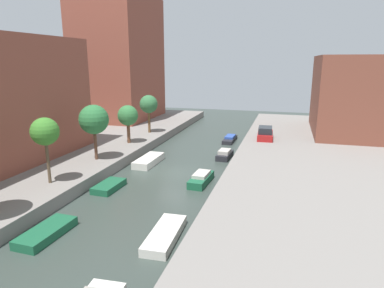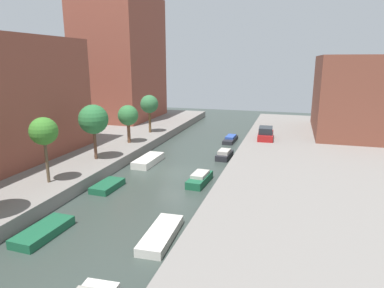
{
  "view_description": "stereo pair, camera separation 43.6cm",
  "coord_description": "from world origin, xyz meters",
  "px_view_note": "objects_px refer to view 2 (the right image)",
  "views": [
    {
      "loc": [
        9.79,
        -27.64,
        10.0
      ],
      "look_at": [
        -0.19,
        7.34,
        1.01
      ],
      "focal_mm": 31.6,
      "sensor_mm": 36.0,
      "label": 1
    },
    {
      "loc": [
        10.21,
        -27.52,
        10.0
      ],
      "look_at": [
        -0.19,
        7.34,
        1.01
      ],
      "focal_mm": 31.6,
      "sensor_mm": 36.0,
      "label": 2
    }
  ],
  "objects_px": {
    "street_tree_4": "(149,104)",
    "moored_boat_left_1": "(43,232)",
    "moored_boat_right_1": "(161,235)",
    "moored_boat_right_4": "(230,139)",
    "parked_car": "(266,134)",
    "low_block_right": "(358,95)",
    "moored_boat_right_2": "(200,179)",
    "street_tree_2": "(93,120)",
    "apartment_tower_far": "(121,59)",
    "street_tree_1": "(44,132)",
    "street_tree_3": "(128,116)",
    "moored_boat_left_2": "(107,186)",
    "moored_boat_left_3": "(148,160)",
    "moored_boat_right_3": "(224,155)"
  },
  "relations": [
    {
      "from": "street_tree_4",
      "to": "moored_boat_left_1",
      "type": "height_order",
      "value": "street_tree_4"
    },
    {
      "from": "moored_boat_left_1",
      "to": "moored_boat_right_1",
      "type": "distance_m",
      "value": 6.95
    },
    {
      "from": "moored_boat_right_4",
      "to": "parked_car",
      "type": "bearing_deg",
      "value": -19.92
    },
    {
      "from": "low_block_right",
      "to": "moored_boat_right_2",
      "type": "distance_m",
      "value": 25.97
    },
    {
      "from": "street_tree_2",
      "to": "parked_car",
      "type": "xyz_separation_m",
      "value": [
        14.61,
        13.12,
        -3.15
      ]
    },
    {
      "from": "apartment_tower_far",
      "to": "street_tree_1",
      "type": "bearing_deg",
      "value": -73.0
    },
    {
      "from": "low_block_right",
      "to": "street_tree_4",
      "type": "relative_size",
      "value": 3.05
    },
    {
      "from": "street_tree_3",
      "to": "apartment_tower_far",
      "type": "bearing_deg",
      "value": 119.71
    },
    {
      "from": "parked_car",
      "to": "moored_boat_left_1",
      "type": "relative_size",
      "value": 1.11
    },
    {
      "from": "parked_car",
      "to": "moored_boat_left_2",
      "type": "xyz_separation_m",
      "value": [
        -10.96,
        -17.4,
        -1.34
      ]
    },
    {
      "from": "parked_car",
      "to": "moored_boat_right_2",
      "type": "distance_m",
      "value": 14.71
    },
    {
      "from": "moored_boat_left_1",
      "to": "street_tree_4",
      "type": "bearing_deg",
      "value": 99.0
    },
    {
      "from": "street_tree_1",
      "to": "moored_boat_left_3",
      "type": "xyz_separation_m",
      "value": [
        4.01,
        9.49,
        -4.59
      ]
    },
    {
      "from": "moored_boat_left_1",
      "to": "moored_boat_right_1",
      "type": "xyz_separation_m",
      "value": [
        6.74,
        1.67,
        -0.01
      ]
    },
    {
      "from": "moored_boat_left_2",
      "to": "moored_boat_right_4",
      "type": "relative_size",
      "value": 0.75
    },
    {
      "from": "apartment_tower_far",
      "to": "moored_boat_right_2",
      "type": "bearing_deg",
      "value": -50.33
    },
    {
      "from": "street_tree_3",
      "to": "moored_boat_right_3",
      "type": "xyz_separation_m",
      "value": [
        10.92,
        0.2,
        -3.67
      ]
    },
    {
      "from": "moored_boat_right_2",
      "to": "moored_boat_right_4",
      "type": "relative_size",
      "value": 0.89
    },
    {
      "from": "low_block_right",
      "to": "moored_boat_right_2",
      "type": "height_order",
      "value": "low_block_right"
    },
    {
      "from": "street_tree_3",
      "to": "moored_boat_left_2",
      "type": "height_order",
      "value": "street_tree_3"
    },
    {
      "from": "street_tree_1",
      "to": "moored_boat_right_4",
      "type": "height_order",
      "value": "street_tree_1"
    },
    {
      "from": "street_tree_4",
      "to": "moored_boat_left_3",
      "type": "height_order",
      "value": "street_tree_4"
    },
    {
      "from": "moored_boat_left_2",
      "to": "moored_boat_left_3",
      "type": "relative_size",
      "value": 0.68
    },
    {
      "from": "street_tree_1",
      "to": "moored_boat_right_4",
      "type": "bearing_deg",
      "value": 64.49
    },
    {
      "from": "street_tree_3",
      "to": "moored_boat_right_1",
      "type": "bearing_deg",
      "value": -58.12
    },
    {
      "from": "street_tree_3",
      "to": "parked_car",
      "type": "xyz_separation_m",
      "value": [
        14.61,
        6.31,
        -2.46
      ]
    },
    {
      "from": "street_tree_4",
      "to": "moored_boat_left_1",
      "type": "distance_m",
      "value": 25.37
    },
    {
      "from": "street_tree_1",
      "to": "moored_boat_right_3",
      "type": "relative_size",
      "value": 1.6
    },
    {
      "from": "street_tree_1",
      "to": "moored_boat_left_3",
      "type": "relative_size",
      "value": 1.12
    },
    {
      "from": "street_tree_4",
      "to": "parked_car",
      "type": "relative_size",
      "value": 1.13
    },
    {
      "from": "street_tree_2",
      "to": "moored_boat_right_2",
      "type": "relative_size",
      "value": 1.4
    },
    {
      "from": "low_block_right",
      "to": "moored_boat_left_3",
      "type": "height_order",
      "value": "low_block_right"
    },
    {
      "from": "low_block_right",
      "to": "moored_boat_left_2",
      "type": "xyz_separation_m",
      "value": [
        -21.55,
        -24.0,
        -5.56
      ]
    },
    {
      "from": "street_tree_3",
      "to": "moored_boat_left_2",
      "type": "bearing_deg",
      "value": -71.78
    },
    {
      "from": "street_tree_1",
      "to": "parked_car",
      "type": "distance_m",
      "value": 24.73
    },
    {
      "from": "street_tree_1",
      "to": "moored_boat_right_1",
      "type": "bearing_deg",
      "value": -19.54
    },
    {
      "from": "street_tree_1",
      "to": "street_tree_4",
      "type": "relative_size",
      "value": 1.04
    },
    {
      "from": "street_tree_1",
      "to": "street_tree_2",
      "type": "xyz_separation_m",
      "value": [
        0.0,
        6.55,
        -0.17
      ]
    },
    {
      "from": "moored_boat_right_2",
      "to": "moored_boat_right_4",
      "type": "bearing_deg",
      "value": 90.88
    },
    {
      "from": "low_block_right",
      "to": "parked_car",
      "type": "distance_m",
      "value": 13.17
    },
    {
      "from": "street_tree_1",
      "to": "moored_boat_left_1",
      "type": "relative_size",
      "value": 1.31
    },
    {
      "from": "street_tree_4",
      "to": "moored_boat_right_4",
      "type": "bearing_deg",
      "value": 11.34
    },
    {
      "from": "street_tree_2",
      "to": "moored_boat_left_3",
      "type": "height_order",
      "value": "street_tree_2"
    },
    {
      "from": "street_tree_3",
      "to": "moored_boat_left_3",
      "type": "distance_m",
      "value": 6.7
    },
    {
      "from": "street_tree_3",
      "to": "street_tree_2",
      "type": "bearing_deg",
      "value": -90.0
    },
    {
      "from": "moored_boat_left_1",
      "to": "moored_boat_right_4",
      "type": "relative_size",
      "value": 0.93
    },
    {
      "from": "moored_boat_right_3",
      "to": "moored_boat_right_2",
      "type": "bearing_deg",
      "value": -93.77
    },
    {
      "from": "moored_boat_right_3",
      "to": "low_block_right",
      "type": "bearing_deg",
      "value": 41.66
    },
    {
      "from": "apartment_tower_far",
      "to": "moored_boat_right_2",
      "type": "distance_m",
      "value": 31.66
    },
    {
      "from": "street_tree_1",
      "to": "moored_boat_right_4",
      "type": "distance_m",
      "value": 24.03
    }
  ]
}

